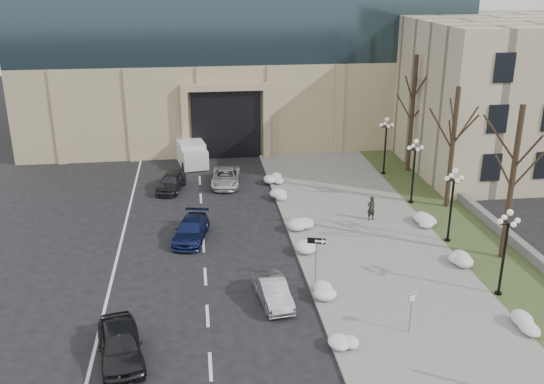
{
  "coord_description": "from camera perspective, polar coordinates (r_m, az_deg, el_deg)",
  "views": [
    {
      "loc": [
        -6.69,
        -19.47,
        15.72
      ],
      "look_at": [
        -2.41,
        13.28,
        3.5
      ],
      "focal_mm": 40.0,
      "sensor_mm": 36.0,
      "label": 1
    }
  ],
  "objects": [
    {
      "name": "ground",
      "position": [
        25.9,
        9.58,
        -17.4
      ],
      "size": [
        160.0,
        160.0,
        0.0
      ],
      "primitive_type": "plane",
      "color": "black",
      "rests_on": "ground"
    },
    {
      "name": "sidewalk",
      "position": [
        38.33,
        8.68,
        -4.06
      ],
      "size": [
        9.0,
        40.0,
        0.12
      ],
      "primitive_type": "cube",
      "color": "gray",
      "rests_on": "ground"
    },
    {
      "name": "curb",
      "position": [
        37.38,
        2.01,
        -4.46
      ],
      "size": [
        0.3,
        40.0,
        0.14
      ],
      "primitive_type": "cube",
      "color": "gray",
      "rests_on": "ground"
    },
    {
      "name": "grass_strip",
      "position": [
        40.55,
        17.57,
        -3.44
      ],
      "size": [
        4.0,
        40.0,
        0.1
      ],
      "primitive_type": "cube",
      "color": "#344623",
      "rests_on": "ground"
    },
    {
      "name": "stone_wall",
      "position": [
        42.93,
        18.95,
        -1.83
      ],
      "size": [
        0.5,
        30.0,
        0.7
      ],
      "primitive_type": "cube",
      "color": "slate",
      "rests_on": "ground"
    },
    {
      "name": "classical_building",
      "position": [
        56.29,
        23.63,
        8.68
      ],
      "size": [
        22.0,
        18.12,
        12.0
      ],
      "color": "#C3B392",
      "rests_on": "ground"
    },
    {
      "name": "car_a",
      "position": [
        27.25,
        -14.12,
        -13.73
      ],
      "size": [
        2.57,
        4.64,
        1.49
      ],
      "primitive_type": "imported",
      "rotation": [
        0.0,
        0.0,
        0.19
      ],
      "color": "black",
      "rests_on": "ground"
    },
    {
      "name": "car_b",
      "position": [
        30.55,
        0.11,
        -9.32
      ],
      "size": [
        1.77,
        3.88,
        1.23
      ],
      "primitive_type": "imported",
      "rotation": [
        0.0,
        0.0,
        0.13
      ],
      "color": "#95979C",
      "rests_on": "ground"
    },
    {
      "name": "car_c",
      "position": [
        37.58,
        -7.62,
        -3.55
      ],
      "size": [
        2.62,
        4.66,
        1.27
      ],
      "primitive_type": "imported",
      "rotation": [
        0.0,
        0.0,
        -0.2
      ],
      "color": "#161F4F",
      "rests_on": "ground"
    },
    {
      "name": "car_d",
      "position": [
        46.71,
        -4.38,
        1.39
      ],
      "size": [
        2.55,
        4.7,
        1.25
      ],
      "primitive_type": "imported",
      "rotation": [
        0.0,
        0.0,
        -0.11
      ],
      "color": "silver",
      "rests_on": "ground"
    },
    {
      "name": "car_e",
      "position": [
        46.07,
        -9.49,
        0.97
      ],
      "size": [
        2.5,
        4.28,
        1.37
      ],
      "primitive_type": "imported",
      "rotation": [
        0.0,
        0.0,
        -0.23
      ],
      "color": "#292A2E",
      "rests_on": "ground"
    },
    {
      "name": "pedestrian",
      "position": [
        40.26,
        9.31,
        -1.51
      ],
      "size": [
        0.69,
        0.55,
        1.65
      ],
      "primitive_type": "imported",
      "rotation": [
        0.0,
        0.0,
        3.42
      ],
      "color": "black",
      "rests_on": "sidewalk"
    },
    {
      "name": "box_truck",
      "position": [
        52.7,
        -7.68,
        3.82
      ],
      "size": [
        3.02,
        6.29,
        1.92
      ],
      "rotation": [
        0.0,
        0.0,
        0.16
      ],
      "color": "silver",
      "rests_on": "ground"
    },
    {
      "name": "one_way_sign",
      "position": [
        31.53,
        4.48,
        -5.14
      ],
      "size": [
        0.98,
        0.46,
        2.67
      ],
      "rotation": [
        0.0,
        0.0,
        -0.3
      ],
      "color": "slate",
      "rests_on": "ground"
    },
    {
      "name": "keep_sign",
      "position": [
        28.32,
        12.99,
        -10.28
      ],
      "size": [
        0.44,
        0.18,
        2.12
      ],
      "rotation": [
        0.0,
        0.0,
        0.33
      ],
      "color": "slate",
      "rests_on": "ground"
    },
    {
      "name": "snow_clump_b",
      "position": [
        27.61,
        6.89,
        -13.82
      ],
      "size": [
        1.1,
        1.6,
        0.36
      ],
      "primitive_type": "ellipsoid",
      "color": "white",
      "rests_on": "sidewalk"
    },
    {
      "name": "snow_clump_c",
      "position": [
        31.1,
        5.21,
        -9.51
      ],
      "size": [
        1.1,
        1.6,
        0.36
      ],
      "primitive_type": "ellipsoid",
      "color": "white",
      "rests_on": "sidewalk"
    },
    {
      "name": "snow_clump_d",
      "position": [
        35.53,
        3.36,
        -5.46
      ],
      "size": [
        1.1,
        1.6,
        0.36
      ],
      "primitive_type": "ellipsoid",
      "color": "white",
      "rests_on": "sidewalk"
    },
    {
      "name": "snow_clump_e",
      "position": [
        38.87,
        2.62,
        -3.09
      ],
      "size": [
        1.1,
        1.6,
        0.36
      ],
      "primitive_type": "ellipsoid",
      "color": "white",
      "rests_on": "sidewalk"
    },
    {
      "name": "snow_clump_f",
      "position": [
        43.71,
        0.92,
        -0.36
      ],
      "size": [
        1.1,
        1.6,
        0.36
      ],
      "primitive_type": "ellipsoid",
      "color": "white",
      "rests_on": "sidewalk"
    },
    {
      "name": "snow_clump_g",
      "position": [
        47.05,
        0.18,
        1.17
      ],
      "size": [
        1.1,
        1.6,
        0.36
      ],
      "primitive_type": "ellipsoid",
      "color": "white",
      "rests_on": "sidewalk"
    },
    {
      "name": "snow_clump_h",
      "position": [
        30.85,
        22.36,
        -11.39
      ],
      "size": [
        1.1,
        1.6,
        0.36
      ],
      "primitive_type": "ellipsoid",
      "color": "white",
      "rests_on": "sidewalk"
    },
    {
      "name": "snow_clump_i",
      "position": [
        35.79,
        17.39,
        -6.22
      ],
      "size": [
        1.1,
        1.6,
        0.36
      ],
      "primitive_type": "ellipsoid",
      "color": "white",
      "rests_on": "sidewalk"
    },
    {
      "name": "snow_clump_j",
      "position": [
        40.41,
        14.27,
        -2.79
      ],
      "size": [
        1.1,
        1.6,
        0.36
      ],
      "primitive_type": "ellipsoid",
      "color": "white",
      "rests_on": "sidewalk"
    },
    {
      "name": "lamppost_a",
      "position": [
        32.14,
        21.15,
        -4.33
      ],
      "size": [
        1.18,
        1.18,
        4.76
      ],
      "color": "black",
      "rests_on": "ground"
    },
    {
      "name": "lamppost_b",
      "position": [
        37.5,
        16.61,
        -0.29
      ],
      "size": [
        1.18,
        1.18,
        4.76
      ],
      "color": "black",
      "rests_on": "ground"
    },
    {
      "name": "lamppost_c",
      "position": [
        43.18,
        13.24,
        2.72
      ],
      "size": [
        1.18,
        1.18,
        4.76
      ],
      "color": "black",
      "rests_on": "ground"
    },
    {
      "name": "lamppost_d",
      "position": [
        49.06,
        10.66,
        5.01
      ],
      "size": [
        1.18,
        1.18,
        4.76
      ],
      "color": "black",
      "rests_on": "ground"
    },
    {
      "name": "tree_near",
      "position": [
        35.52,
        21.89,
        2.64
      ],
      "size": [
        3.2,
        3.2,
        9.0
      ],
      "color": "black",
      "rests_on": "ground"
    },
    {
      "name": "tree_mid",
      "position": [
        42.47,
        16.76,
        5.52
      ],
      "size": [
        3.2,
        3.2,
        8.5
      ],
      "color": "black",
      "rests_on": "ground"
    },
    {
      "name": "tree_far",
      "position": [
        49.54,
        13.17,
        8.64
      ],
      "size": [
        3.2,
        3.2,
        9.5
      ],
      "color": "black",
      "rests_on": "ground"
    }
  ]
}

